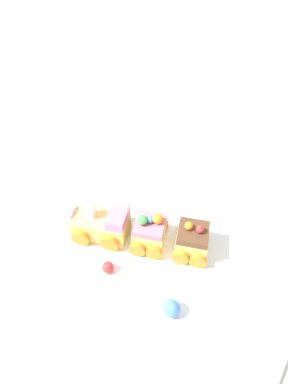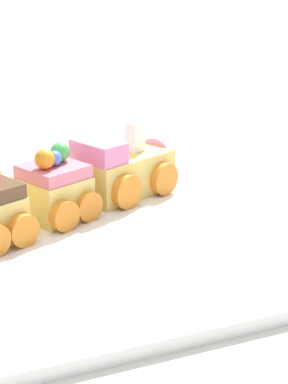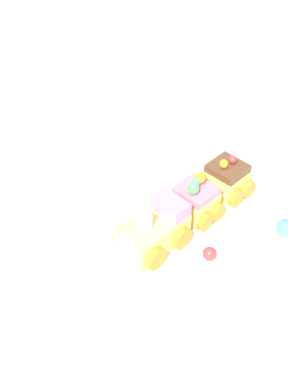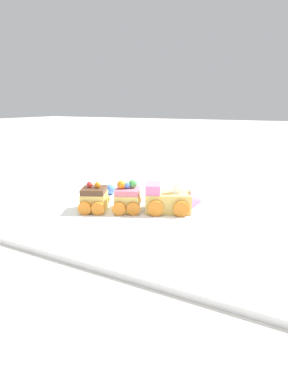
# 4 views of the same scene
# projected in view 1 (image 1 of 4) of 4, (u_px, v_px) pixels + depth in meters

# --- Properties ---
(ground_plane) EXTENTS (10.00, 10.00, 0.00)m
(ground_plane) POSITION_uv_depth(u_px,v_px,m) (137.00, 227.00, 0.62)
(ground_plane) COLOR beige
(display_board) EXTENTS (0.66, 0.45, 0.01)m
(display_board) POSITION_uv_depth(u_px,v_px,m) (137.00, 225.00, 0.62)
(display_board) COLOR white
(display_board) RESTS_ON ground_plane
(cake_train_locomotive) EXTENTS (0.14, 0.11, 0.08)m
(cake_train_locomotive) POSITION_uv_depth(u_px,v_px,m) (96.00, 223.00, 0.58)
(cake_train_locomotive) COLOR #EACC66
(cake_train_locomotive) RESTS_ON display_board
(cake_car_strawberry) EXTENTS (0.09, 0.10, 0.07)m
(cake_car_strawberry) POSITION_uv_depth(u_px,v_px,m) (150.00, 232.00, 0.56)
(cake_car_strawberry) COLOR #EACC66
(cake_car_strawberry) RESTS_ON display_board
(cake_car_chocolate) EXTENTS (0.09, 0.10, 0.07)m
(cake_car_chocolate) POSITION_uv_depth(u_px,v_px,m) (192.00, 240.00, 0.55)
(cake_car_chocolate) COLOR #EACC66
(cake_car_chocolate) RESTS_ON display_board
(gumball_red) EXTENTS (0.02, 0.02, 0.02)m
(gumball_red) POSITION_uv_depth(u_px,v_px,m) (108.00, 267.00, 0.52)
(gumball_red) COLOR red
(gumball_red) RESTS_ON display_board
(gumball_blue) EXTENTS (0.03, 0.03, 0.03)m
(gumball_blue) POSITION_uv_depth(u_px,v_px,m) (171.00, 308.00, 0.47)
(gumball_blue) COLOR #4C84E0
(gumball_blue) RESTS_ON display_board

